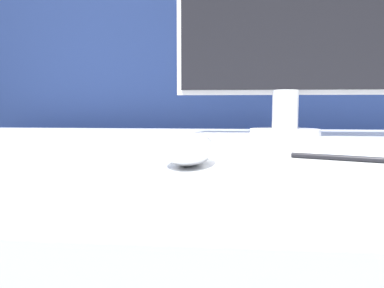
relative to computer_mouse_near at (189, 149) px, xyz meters
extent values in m
cube|color=navy|center=(0.01, 0.92, -0.03)|extent=(5.00, 0.03, 1.40)
ellipsoid|color=silver|center=(0.00, 0.00, 0.00)|extent=(0.07, 0.13, 0.04)
cube|color=white|center=(0.01, 0.20, -0.01)|extent=(0.40, 0.16, 0.02)
cube|color=silver|center=(0.01, 0.20, 0.00)|extent=(0.38, 0.14, 0.01)
cylinder|color=silver|center=(0.19, 0.46, -0.01)|extent=(0.17, 0.17, 0.02)
cylinder|color=silver|center=(0.19, 0.46, 0.05)|extent=(0.06, 0.06, 0.10)
cube|color=silver|center=(0.19, 0.47, 0.26)|extent=(0.54, 0.01, 0.36)
cube|color=black|center=(0.19, 0.46, 0.26)|extent=(0.52, 0.02, 0.33)
cylinder|color=black|center=(0.22, 0.05, -0.02)|extent=(0.15, 0.07, 0.01)
camera|label=1|loc=(0.05, -0.49, 0.06)|focal=35.00mm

